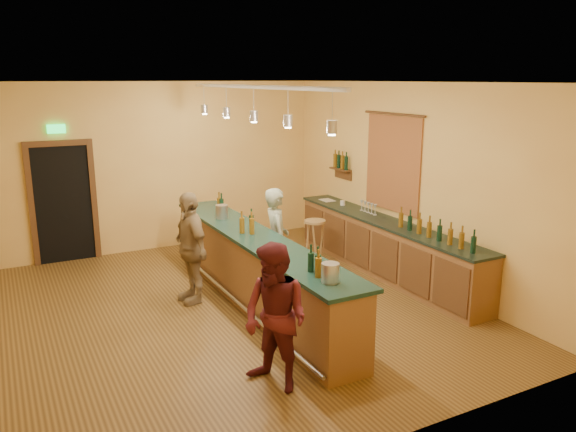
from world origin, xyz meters
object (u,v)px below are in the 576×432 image
back_counter (385,247)px  tasting_bar (256,265)px  customer_b (190,247)px  customer_a (275,318)px  bartender (276,239)px  bar_stool (315,228)px

back_counter → tasting_bar: size_ratio=0.89×
back_counter → customer_b: size_ratio=2.73×
customer_b → customer_a: bearing=-3.2°
back_counter → bartender: bartender is taller
bartender → customer_a: bartender is taller
back_counter → bartender: 1.97m
back_counter → customer_a: (-3.24, -2.36, 0.32)m
bartender → bar_stool: (1.19, 0.84, -0.17)m
tasting_bar → customer_b: 1.00m
tasting_bar → customer_b: size_ratio=3.06×
back_counter → tasting_bar: (-2.47, -0.18, 0.12)m
tasting_bar → customer_a: (-0.77, -2.18, 0.20)m
customer_a → customer_b: 2.76m
bar_stool → customer_b: bearing=-164.6°
tasting_bar → bartender: size_ratio=3.14×
bar_stool → back_counter: bearing=-56.2°
customer_a → bar_stool: customer_a is taller
customer_b → bar_stool: size_ratio=2.11×
back_counter → tasting_bar: tasting_bar is taller
tasting_bar → bartender: 0.73m
bartender → customer_a: (-1.32, -2.61, -0.01)m
tasting_bar → bartender: bartender is taller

